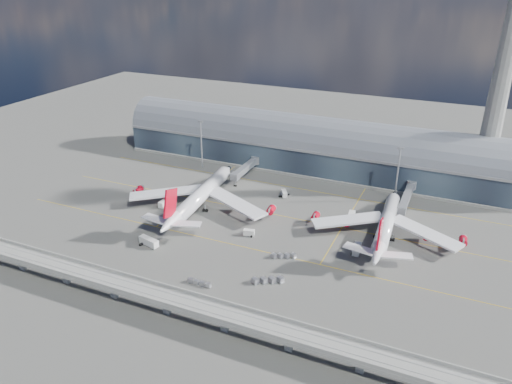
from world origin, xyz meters
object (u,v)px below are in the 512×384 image
at_px(control_tower, 501,82).
at_px(service_truck_1, 249,233).
at_px(floodlight_mast_right, 398,173).
at_px(airliner_left, 200,196).
at_px(service_truck_3, 357,249).
at_px(airliner_right, 386,225).
at_px(floodlight_mast_left, 201,143).
at_px(cargo_train_0, 268,280).
at_px(cargo_train_2, 284,256).
at_px(service_truck_5, 284,194).
at_px(service_truck_2, 149,242).
at_px(service_truck_0, 164,203).
at_px(service_truck_4, 351,216).
at_px(cargo_train_1, 199,283).

distance_m(control_tower, service_truck_1, 127.90).
relative_size(floodlight_mast_right, airliner_left, 0.36).
bearing_deg(service_truck_3, airliner_right, 62.24).
bearing_deg(service_truck_1, floodlight_mast_left, 31.65).
distance_m(airliner_right, cargo_train_0, 56.46).
bearing_deg(cargo_train_0, cargo_train_2, 32.11).
distance_m(service_truck_5, cargo_train_2, 53.33).
bearing_deg(service_truck_2, airliner_right, -48.41).
xyz_separation_m(control_tower, service_truck_1, (-82.14, -84.11, -50.36)).
xyz_separation_m(service_truck_0, cargo_train_0, (64.84, -35.75, -0.53)).
relative_size(control_tower, service_truck_4, 17.90).
bearing_deg(service_truck_3, control_tower, 59.43).
xyz_separation_m(cargo_train_1, cargo_train_2, (19.82, 27.31, 0.06)).
bearing_deg(service_truck_0, floodlight_mast_right, 25.22).
height_order(control_tower, airliner_left, control_tower).
distance_m(airliner_right, service_truck_0, 95.80).
bearing_deg(service_truck_0, cargo_train_0, -30.59).
relative_size(floodlight_mast_right, service_truck_3, 3.78).
relative_size(control_tower, service_truck_2, 11.52).
xyz_separation_m(airliner_left, cargo_train_2, (48.00, -22.64, -5.32)).
relative_size(floodlight_mast_left, service_truck_1, 5.49).
bearing_deg(airliner_right, service_truck_2, -155.33).
height_order(cargo_train_1, cargo_train_2, cargo_train_2).
bearing_deg(service_truck_5, service_truck_2, -147.14).
distance_m(control_tower, cargo_train_1, 155.75).
relative_size(service_truck_1, cargo_train_2, 0.51).
height_order(service_truck_0, service_truck_1, service_truck_0).
relative_size(airliner_right, cargo_train_0, 5.94).
bearing_deg(cargo_train_1, service_truck_5, -1.31).
xyz_separation_m(floodlight_mast_right, airliner_left, (-76.62, -43.33, -7.49)).
relative_size(floodlight_mast_right, service_truck_1, 5.49).
height_order(floodlight_mast_right, cargo_train_2, floodlight_mast_right).
bearing_deg(floodlight_mast_right, control_tower, 38.66).
xyz_separation_m(service_truck_3, cargo_train_1, (-43.50, -41.42, -0.88)).
distance_m(floodlight_mast_right, service_truck_3, 53.46).
bearing_deg(cargo_train_1, floodlight_mast_left, 28.28).
height_order(service_truck_1, service_truck_5, service_truck_5).
relative_size(service_truck_0, service_truck_4, 1.23).
xyz_separation_m(control_tower, service_truck_2, (-113.88, -106.64, -50.01)).
bearing_deg(cargo_train_2, service_truck_1, 86.70).
bearing_deg(service_truck_1, service_truck_3, -95.89).
xyz_separation_m(airliner_left, service_truck_3, (71.69, -8.53, -4.50)).
distance_m(airliner_left, cargo_train_2, 53.34).
height_order(airliner_right, cargo_train_2, airliner_right).
relative_size(service_truck_2, service_truck_4, 1.55).
height_order(floodlight_mast_right, airliner_left, floodlight_mast_right).
height_order(floodlight_mast_right, service_truck_2, floodlight_mast_right).
bearing_deg(control_tower, cargo_train_2, -124.10).
bearing_deg(floodlight_mast_right, service_truck_4, -116.96).
xyz_separation_m(floodlight_mast_left, service_truck_3, (95.07, -51.87, -11.99)).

